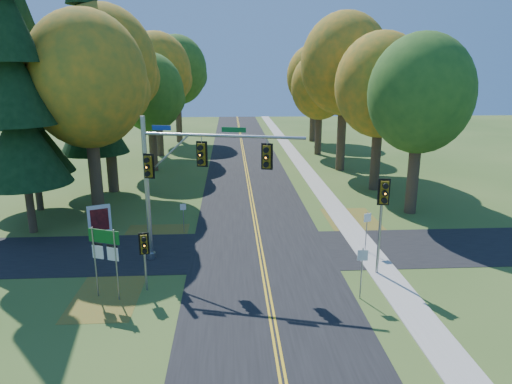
{
  "coord_description": "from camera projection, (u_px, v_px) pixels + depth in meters",
  "views": [
    {
      "loc": [
        -1.67,
        -22.68,
        10.2
      ],
      "look_at": [
        -0.18,
        3.28,
        3.2
      ],
      "focal_mm": 32.0,
      "sensor_mm": 36.0,
      "label": 1
    }
  ],
  "objects": [
    {
      "name": "tree_w_d",
      "position": [
        157.0,
        73.0,
        53.5
      ],
      "size": [
        8.2,
        8.2,
        14.56
      ],
      "color": "#38281C",
      "rests_on": "ground"
    },
    {
      "name": "ped_signal_pole",
      "position": [
        144.0,
        248.0,
        21.06
      ],
      "size": [
        0.46,
        0.55,
        2.97
      ],
      "rotation": [
        0.0,
        0.0,
        0.24
      ],
      "color": "#96989E",
      "rests_on": "ground"
    },
    {
      "name": "tree_w_c",
      "position": [
        151.0,
        93.0,
        45.61
      ],
      "size": [
        6.8,
        6.8,
        11.91
      ],
      "color": "#38281C",
      "rests_on": "ground"
    },
    {
      "name": "tree_w_b",
      "position": [
        105.0,
        67.0,
        36.97
      ],
      "size": [
        8.6,
        8.6,
        15.38
      ],
      "color": "#38281C",
      "rests_on": "ground"
    },
    {
      "name": "reg_sign_w",
      "position": [
        183.0,
        212.0,
        29.23
      ],
      "size": [
        0.37,
        0.11,
        1.98
      ],
      "rotation": [
        0.0,
        0.0,
        0.23
      ],
      "color": "gray",
      "rests_on": "ground"
    },
    {
      "name": "reg_sign_e_north",
      "position": [
        367.0,
        225.0,
        25.95
      ],
      "size": [
        0.45,
        0.18,
        2.41
      ],
      "rotation": [
        0.0,
        0.0,
        0.32
      ],
      "color": "gray",
      "rests_on": "ground"
    },
    {
      "name": "centerline_right",
      "position": [
        265.0,
        264.0,
        24.61
      ],
      "size": [
        0.1,
        160.0,
        0.01
      ],
      "primitive_type": "cube",
      "color": "gold",
      "rests_on": "road_main"
    },
    {
      "name": "road_cross",
      "position": [
        260.0,
        250.0,
        26.54
      ],
      "size": [
        60.0,
        6.0,
        0.02
      ],
      "primitive_type": "cube",
      "color": "black",
      "rests_on": "ground"
    },
    {
      "name": "tree_e_a",
      "position": [
        421.0,
        94.0,
        31.49
      ],
      "size": [
        7.2,
        7.2,
        12.73
      ],
      "color": "#38281C",
      "rests_on": "ground"
    },
    {
      "name": "info_kiosk",
      "position": [
        100.0,
        220.0,
        28.83
      ],
      "size": [
        1.38,
        0.75,
        1.96
      ],
      "rotation": [
        0.0,
        0.0,
        0.41
      ],
      "color": "white",
      "rests_on": "ground"
    },
    {
      "name": "sidewalk_east",
      "position": [
        376.0,
        262.0,
        24.95
      ],
      "size": [
        1.6,
        160.0,
        0.06
      ],
      "primitive_type": "cube",
      "color": "#9E998E",
      "rests_on": "ground"
    },
    {
      "name": "pine_b",
      "position": [
        27.0,
        99.0,
        32.21
      ],
      "size": [
        5.6,
        5.6,
        17.31
      ],
      "color": "#38281C",
      "rests_on": "ground"
    },
    {
      "name": "tree_e_d",
      "position": [
        320.0,
        86.0,
        54.67
      ],
      "size": [
        7.0,
        7.0,
        12.32
      ],
      "color": "#38281C",
      "rests_on": "ground"
    },
    {
      "name": "leaf_patch_e",
      "position": [
        357.0,
        226.0,
        30.77
      ],
      "size": [
        3.5,
        8.0,
        0.0
      ],
      "primitive_type": "cube",
      "color": "brown",
      "rests_on": "ground"
    },
    {
      "name": "tree_w_a",
      "position": [
        88.0,
        81.0,
        30.58
      ],
      "size": [
        8.0,
        8.0,
        14.15
      ],
      "color": "#38281C",
      "rests_on": "ground"
    },
    {
      "name": "pine_a",
      "position": [
        14.0,
        87.0,
        27.21
      ],
      "size": [
        5.6,
        5.6,
        19.48
      ],
      "color": "#38281C",
      "rests_on": "ground"
    },
    {
      "name": "reg_sign_e_south",
      "position": [
        362.0,
        264.0,
        20.56
      ],
      "size": [
        0.48,
        0.08,
        2.48
      ],
      "rotation": [
        0.0,
        0.0,
        -0.07
      ],
      "color": "gray",
      "rests_on": "ground"
    },
    {
      "name": "pine_c",
      "position": [
        89.0,
        76.0,
        36.8
      ],
      "size": [
        5.6,
        5.6,
        20.56
      ],
      "color": "#38281C",
      "rests_on": "ground"
    },
    {
      "name": "tree_w_e",
      "position": [
        177.0,
        70.0,
        64.0
      ],
      "size": [
        8.4,
        8.4,
        14.97
      ],
      "color": "#38281C",
      "rests_on": "ground"
    },
    {
      "name": "ground",
      "position": [
        263.0,
        265.0,
        24.61
      ],
      "size": [
        160.0,
        160.0,
        0.0
      ],
      "primitive_type": "plane",
      "color": "#314F1C",
      "rests_on": "ground"
    },
    {
      "name": "road_main",
      "position": [
        263.0,
        265.0,
        24.61
      ],
      "size": [
        8.0,
        160.0,
        0.02
      ],
      "primitive_type": "cube",
      "color": "black",
      "rests_on": "ground"
    },
    {
      "name": "centerline_left",
      "position": [
        261.0,
        264.0,
        24.6
      ],
      "size": [
        0.1,
        160.0,
        0.01
      ],
      "primitive_type": "cube",
      "color": "gold",
      "rests_on": "road_main"
    },
    {
      "name": "east_signal_pole",
      "position": [
        383.0,
        203.0,
        22.36
      ],
      "size": [
        0.59,
        0.68,
        5.11
      ],
      "rotation": [
        0.0,
        0.0,
        -0.12
      ],
      "color": "gray",
      "rests_on": "ground"
    },
    {
      "name": "tree_e_c",
      "position": [
        345.0,
        65.0,
        45.23
      ],
      "size": [
        8.8,
        8.8,
        15.79
      ],
      "color": "#38281C",
      "rests_on": "ground"
    },
    {
      "name": "leaf_patch_w_near",
      "position": [
        153.0,
        240.0,
        28.11
      ],
      "size": [
        4.0,
        6.0,
        0.0
      ],
      "primitive_type": "cube",
      "color": "brown",
      "rests_on": "ground"
    },
    {
      "name": "route_sign_cluster",
      "position": [
        105.0,
        249.0,
        20.46
      ],
      "size": [
        1.49,
        0.63,
        3.4
      ],
      "rotation": [
        0.0,
        0.0,
        -0.38
      ],
      "color": "gray",
      "rests_on": "ground"
    },
    {
      "name": "tree_e_e",
      "position": [
        314.0,
        77.0,
        64.82
      ],
      "size": [
        7.8,
        7.8,
        13.74
      ],
      "color": "#38281C",
      "rests_on": "ground"
    },
    {
      "name": "traffic_mast",
      "position": [
        184.0,
        171.0,
        23.7
      ],
      "size": [
        8.43,
        2.53,
        7.89
      ],
      "rotation": [
        0.0,
        0.0,
        -0.26
      ],
      "color": "#919499",
      "rests_on": "ground"
    },
    {
      "name": "tree_e_b",
      "position": [
        381.0,
        86.0,
        37.93
      ],
      "size": [
        7.6,
        7.6,
        13.33
      ],
      "color": "#38281C",
      "rests_on": "ground"
    },
    {
      "name": "leaf_patch_w_far",
      "position": [
        108.0,
        295.0,
        21.3
      ],
      "size": [
        3.0,
        5.0,
        0.0
      ],
      "primitive_type": "cube",
      "color": "brown",
      "rests_on": "ground"
    }
  ]
}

